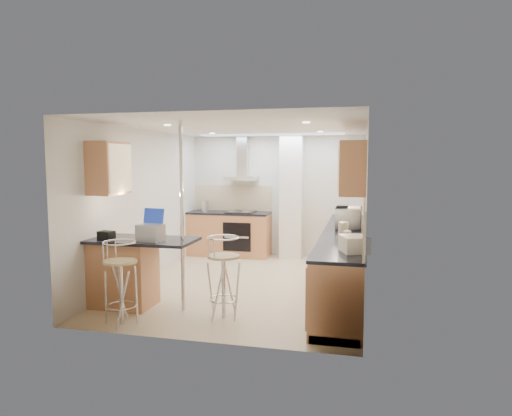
% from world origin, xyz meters
% --- Properties ---
extents(ground, '(4.80, 4.80, 0.00)m').
position_xyz_m(ground, '(0.00, 0.00, 0.00)').
color(ground, '#C6B584').
rests_on(ground, ground).
extents(room_shell, '(3.64, 4.84, 2.51)m').
position_xyz_m(room_shell, '(0.32, 0.38, 1.54)').
color(room_shell, silver).
rests_on(room_shell, ground).
extents(right_counter, '(0.63, 4.40, 0.92)m').
position_xyz_m(right_counter, '(1.50, 0.00, 0.46)').
color(right_counter, '#C1784D').
rests_on(right_counter, ground).
extents(back_counter, '(1.70, 0.63, 0.92)m').
position_xyz_m(back_counter, '(-0.95, 2.10, 0.46)').
color(back_counter, '#C1784D').
rests_on(back_counter, ground).
extents(peninsula, '(1.47, 0.72, 0.94)m').
position_xyz_m(peninsula, '(-1.12, -1.45, 0.48)').
color(peninsula, '#C1784D').
rests_on(peninsula, ground).
extents(microwave, '(0.40, 0.59, 0.33)m').
position_xyz_m(microwave, '(1.55, 0.34, 1.08)').
color(microwave, white).
rests_on(microwave, right_counter).
extents(laptop, '(0.34, 0.28, 0.22)m').
position_xyz_m(laptop, '(-0.92, -1.57, 1.05)').
color(laptop, '#9DA1A5').
rests_on(laptop, peninsula).
extents(bag, '(0.22, 0.18, 0.11)m').
position_xyz_m(bag, '(-1.56, -1.58, 0.99)').
color(bag, black).
rests_on(bag, peninsula).
extents(bar_stool_near, '(0.49, 0.49, 1.03)m').
position_xyz_m(bar_stool_near, '(-1.07, -2.10, 0.52)').
color(bar_stool_near, tan).
rests_on(bar_stool_near, ground).
extents(bar_stool_end, '(0.60, 0.60, 1.05)m').
position_xyz_m(bar_stool_end, '(0.07, -1.58, 0.52)').
color(bar_stool_end, tan).
rests_on(bar_stool_end, ground).
extents(jar_a, '(0.14, 0.14, 0.18)m').
position_xyz_m(jar_a, '(1.61, 1.32, 1.01)').
color(jar_a, '#EEE4CE').
rests_on(jar_a, right_counter).
extents(jar_b, '(0.12, 0.12, 0.14)m').
position_xyz_m(jar_b, '(1.60, 1.17, 0.99)').
color(jar_b, '#EEE4CE').
rests_on(jar_b, right_counter).
extents(jar_c, '(0.17, 0.17, 0.21)m').
position_xyz_m(jar_c, '(1.51, -0.55, 1.03)').
color(jar_c, beige).
rests_on(jar_c, right_counter).
extents(jar_d, '(0.12, 0.12, 0.14)m').
position_xyz_m(jar_d, '(1.57, -0.89, 0.99)').
color(jar_d, white).
rests_on(jar_d, right_counter).
extents(bread_bin, '(0.39, 0.43, 0.19)m').
position_xyz_m(bread_bin, '(1.67, -1.59, 1.01)').
color(bread_bin, '#EEE4CE').
rests_on(bread_bin, right_counter).
extents(kettle, '(0.16, 0.16, 0.22)m').
position_xyz_m(kettle, '(-1.51, 2.18, 1.03)').
color(kettle, silver).
rests_on(kettle, back_counter).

